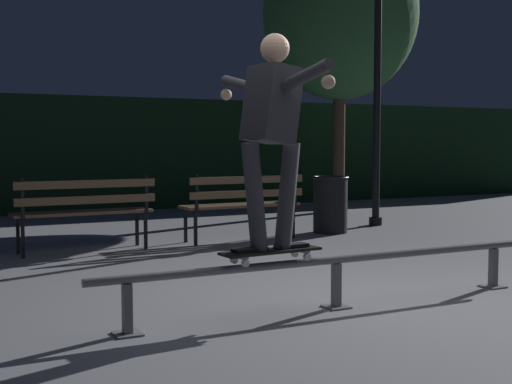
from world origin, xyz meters
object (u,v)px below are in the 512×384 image
Objects in this scene: skateboarder at (272,123)px; lamp_post_right at (378,63)px; tree_far_right at (340,15)px; park_bench_left_center at (243,200)px; park_bench_leftmost at (85,206)px; trash_can at (330,204)px; grind_rail at (336,268)px; skateboard at (271,252)px.

lamp_post_right is (4.07, 4.16, 1.07)m from skateboarder.
park_bench_left_center is at bearing -140.31° from tree_far_right.
skateboarder is at bearing -81.33° from park_bench_leftmost.
trash_can is (-1.11, -0.42, -2.07)m from lamp_post_right.
skateboard reaches higher than grind_rail.
grind_rail is 3.72m from park_bench_leftmost.
park_bench_left_center is (1.50, 3.54, 0.06)m from skateboard.
tree_far_right is at bearing 70.73° from lamp_post_right.
skateboard is at bearing -175.20° from skateboarder.
trash_can is at bearing -125.98° from tree_far_right.
skateboard is 4.76m from trash_can.
skateboarder is 4.87m from trash_can.
skateboarder is 3.94m from park_bench_left_center.
skateboarder is at bearing -134.34° from lamp_post_right.
grind_rail is at bearing 0.00° from skateboard.
park_bench_leftmost is 2.01× the size of trash_can.
skateboarder is at bearing -128.34° from trash_can.
tree_far_right is at bearing 54.02° from trash_can.
grind_rail is at bearing -124.00° from tree_far_right.
grind_rail is 0.75× the size of tree_far_right.
lamp_post_right reaches higher than park_bench_leftmost.
park_bench_leftmost reaches higher than skateboard.
park_bench_left_center is at bearing 75.30° from grind_rail.
grind_rail is 4.87× the size of skateboard.
grind_rail is at bearing -72.65° from park_bench_leftmost.
tree_far_right reaches higher than skateboarder.
skateboarder is 0.97× the size of park_bench_left_center.
skateboard is at bearing -180.00° from grind_rail.
park_bench_leftmost is 2.03m from park_bench_left_center.
park_bench_leftmost and park_bench_left_center have the same top height.
trash_can is (2.96, 3.74, -0.06)m from skateboard.
park_bench_leftmost is 1.00× the size of park_bench_left_center.
skateboarder is 0.30× the size of tree_far_right.
park_bench_leftmost reaches higher than trash_can.
park_bench_left_center is 0.41× the size of lamp_post_right.
park_bench_leftmost is at bearing 107.35° from grind_rail.
skateboarder is (0.00, 0.00, 0.94)m from skateboard.
lamp_post_right reaches higher than skateboard.
tree_far_right reaches higher than grind_rail.
skateboard is at bearing -134.36° from lamp_post_right.
skateboard is at bearing -112.93° from park_bench_left_center.
park_bench_leftmost is 0.31× the size of tree_far_right.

